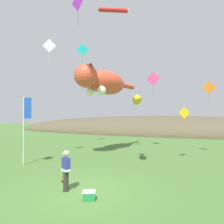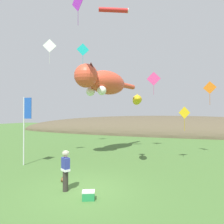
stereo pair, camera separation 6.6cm
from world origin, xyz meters
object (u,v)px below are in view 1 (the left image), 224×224
object	(u,v)px
picnic_cooler	(89,195)
kite_giant_cat	(103,82)
festival_banner_pole	(25,120)
kite_diamond_violet	(78,1)
kite_diamond_gold	(184,113)
kite_spool	(64,180)
kite_diamond_teal	(82,50)
kite_fish_windsock	(137,100)
kite_diamond_orange	(209,88)
kite_diamond_white	(49,46)
festival_attendant	(66,169)
kite_tube_streamer	(114,10)
kite_diamond_pink	(153,79)

from	to	relation	value
picnic_cooler	kite_giant_cat	bearing A→B (deg)	109.21
kite_giant_cat	festival_banner_pole	bearing A→B (deg)	-121.29
kite_diamond_violet	kite_diamond_gold	size ratio (longest dim) A/B	1.28
kite_spool	festival_banner_pole	world-z (taller)	festival_banner_pole
festival_banner_pole	kite_diamond_teal	xyz separation A→B (m)	(-0.44, 8.75, 7.51)
kite_fish_windsock	kite_diamond_violet	distance (m)	7.47
kite_spool	kite_diamond_orange	xyz separation A→B (m)	(7.65, 9.49, 5.46)
kite_diamond_teal	kite_diamond_gold	world-z (taller)	kite_diamond_teal
kite_giant_cat	kite_diamond_white	distance (m)	5.16
festival_attendant	kite_diamond_white	distance (m)	10.50
festival_banner_pole	kite_diamond_teal	bearing A→B (deg)	92.90
festival_attendant	kite_diamond_orange	xyz separation A→B (m)	(6.89, 10.45, 4.63)
festival_banner_pole	kite_diamond_white	distance (m)	6.13
festival_attendant	kite_spool	distance (m)	1.48
kite_tube_streamer	kite_fish_windsock	bearing A→B (deg)	-39.38
kite_giant_cat	kite_diamond_violet	size ratio (longest dim) A/B	3.39
kite_tube_streamer	kite_diamond_white	size ratio (longest dim) A/B	1.20
kite_diamond_violet	festival_banner_pole	bearing A→B (deg)	-169.05
kite_giant_cat	kite_diamond_gold	distance (m)	7.21
kite_diamond_orange	kite_diamond_white	bearing A→B (deg)	-155.70
kite_spool	kite_giant_cat	distance (m)	9.69
kite_diamond_pink	kite_diamond_white	distance (m)	10.00
kite_spool	kite_diamond_gold	distance (m)	9.74
picnic_cooler	kite_diamond_gold	xyz separation A→B (m)	(3.57, 8.57, 3.32)
kite_giant_cat	kite_diamond_violet	distance (m)	6.59
kite_diamond_gold	kite_spool	bearing A→B (deg)	-128.60
kite_fish_windsock	kite_diamond_violet	xyz separation A→B (m)	(-3.44, -1.87, 6.36)
picnic_cooler	kite_diamond_teal	distance (m)	17.37
kite_fish_windsock	kite_diamond_orange	world-z (taller)	kite_diamond_orange
kite_diamond_teal	kite_giant_cat	bearing A→B (deg)	-40.85
kite_diamond_pink	kite_diamond_gold	bearing A→B (deg)	-54.69
kite_diamond_teal	kite_diamond_pink	xyz separation A→B (m)	(7.60, 0.42, -3.60)
kite_spool	kite_diamond_orange	bearing A→B (deg)	51.13
festival_banner_pole	kite_fish_windsock	world-z (taller)	kite_fish_windsock
festival_attendant	kite_fish_windsock	distance (m)	6.77
kite_diamond_teal	kite_diamond_white	size ratio (longest dim) A/B	1.17
picnic_cooler	kite_diamond_pink	distance (m)	14.28
festival_attendant	kite_diamond_teal	world-z (taller)	kite_diamond_teal
kite_diamond_pink	kite_giant_cat	bearing A→B (deg)	-136.08
festival_banner_pole	kite_giant_cat	xyz separation A→B (m)	(3.33, 5.48, 3.24)
festival_attendant	kite_diamond_teal	bearing A→B (deg)	115.21
festival_attendant	kite_diamond_pink	bearing A→B (deg)	80.14
kite_giant_cat	kite_tube_streamer	bearing A→B (deg)	-36.58
festival_attendant	festival_banner_pole	xyz separation A→B (m)	(-5.06, 2.94, 2.04)
kite_diamond_gold	kite_diamond_teal	bearing A→B (deg)	161.06
kite_spool	picnic_cooler	distance (m)	2.57
picnic_cooler	kite_diamond_teal	bearing A→B (deg)	119.48
kite_diamond_white	kite_spool	bearing A→B (deg)	-45.63
festival_attendant	kite_diamond_violet	world-z (taller)	kite_diamond_violet
kite_diamond_orange	kite_fish_windsock	bearing A→B (deg)	-134.82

